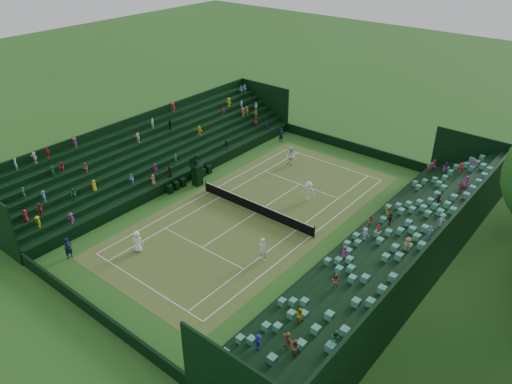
% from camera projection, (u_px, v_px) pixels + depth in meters
% --- Properties ---
extents(ground, '(160.00, 160.00, 0.00)m').
position_uv_depth(ground, '(256.00, 213.00, 41.71)').
color(ground, '#295A1C').
rests_on(ground, ground).
extents(court_surface, '(12.97, 26.77, 0.01)m').
position_uv_depth(court_surface, '(256.00, 213.00, 41.71)').
color(court_surface, '#2B6521').
rests_on(court_surface, ground).
extents(perimeter_wall_north, '(17.17, 0.20, 1.00)m').
position_uv_depth(perimeter_wall_north, '(352.00, 146.00, 52.17)').
color(perimeter_wall_north, black).
rests_on(perimeter_wall_north, ground).
extents(perimeter_wall_south, '(17.17, 0.20, 1.00)m').
position_uv_depth(perimeter_wall_south, '(94.00, 311.00, 30.75)').
color(perimeter_wall_south, black).
rests_on(perimeter_wall_south, ground).
extents(perimeter_wall_east, '(0.20, 31.77, 1.00)m').
position_uv_depth(perimeter_wall_east, '(345.00, 245.00, 36.80)').
color(perimeter_wall_east, black).
rests_on(perimeter_wall_east, ground).
extents(perimeter_wall_west, '(0.20, 31.77, 1.00)m').
position_uv_depth(perimeter_wall_west, '(185.00, 178.00, 46.12)').
color(perimeter_wall_west, black).
rests_on(perimeter_wall_west, ground).
extents(north_grandstand, '(6.60, 32.00, 4.90)m').
position_uv_depth(north_grandstand, '(400.00, 256.00, 33.99)').
color(north_grandstand, black).
rests_on(north_grandstand, ground).
extents(south_grandstand, '(6.60, 32.00, 4.90)m').
position_uv_depth(south_grandstand, '(154.00, 155.00, 47.90)').
color(south_grandstand, black).
rests_on(south_grandstand, ground).
extents(tennis_net, '(11.67, 0.10, 1.06)m').
position_uv_depth(tennis_net, '(256.00, 207.00, 41.45)').
color(tennis_net, black).
rests_on(tennis_net, ground).
extents(umpire_chair, '(0.95, 0.95, 2.99)m').
position_uv_depth(umpire_chair, '(197.00, 172.00, 45.35)').
color(umpire_chair, black).
rests_on(umpire_chair, ground).
extents(courtside_chairs, '(0.51, 5.48, 1.11)m').
position_uv_depth(courtside_chairs, '(190.00, 178.00, 46.13)').
color(courtside_chairs, black).
rests_on(courtside_chairs, ground).
extents(player_near_west, '(0.99, 0.82, 1.73)m').
position_uv_depth(player_near_west, '(137.00, 241.00, 36.62)').
color(player_near_west, white).
rests_on(player_near_west, ground).
extents(player_near_east, '(0.69, 0.45, 1.90)m').
position_uv_depth(player_near_east, '(263.00, 249.00, 35.64)').
color(player_near_east, white).
rests_on(player_near_east, ground).
extents(player_far_west, '(0.99, 0.80, 1.93)m').
position_uv_depth(player_far_west, '(291.00, 156.00, 49.00)').
color(player_far_west, white).
rests_on(player_far_west, ground).
extents(player_far_east, '(1.37, 1.14, 1.84)m').
position_uv_depth(player_far_east, '(308.00, 191.00, 43.03)').
color(player_far_east, white).
rests_on(player_far_east, ground).
extents(line_judge_north, '(0.48, 0.64, 1.60)m').
position_uv_depth(line_judge_north, '(281.00, 135.00, 54.09)').
color(line_judge_north, black).
rests_on(line_judge_north, ground).
extents(line_judge_south, '(0.45, 0.64, 1.68)m').
position_uv_depth(line_judge_south, '(68.00, 248.00, 35.95)').
color(line_judge_south, black).
rests_on(line_judge_south, ground).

